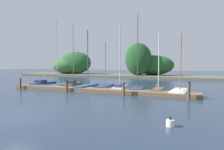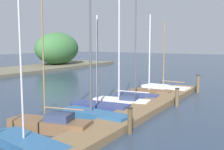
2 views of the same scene
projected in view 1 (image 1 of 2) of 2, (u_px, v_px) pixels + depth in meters
The scene contains 17 objects.
ground at pixel (11, 116), 10.90m from camera, with size 160.00×160.00×0.00m, color #28384C.
dock_pier at pixel (96, 90), 20.50m from camera, with size 20.49×1.80×0.35m.
far_shore at pixel (138, 66), 43.38m from camera, with size 63.89×8.03×7.44m.
sailboat_0 at pixel (44, 83), 25.69m from camera, with size 1.50×4.19×6.93m.
sailboat_1 at pixel (57, 85), 24.48m from camera, with size 1.96×4.25×8.36m.
sailboat_2 at pixel (73, 84), 24.31m from camera, with size 1.99×4.17×7.78m.
sailboat_3 at pixel (87, 86), 22.65m from camera, with size 1.36×4.21×6.82m.
sailboat_4 at pixel (105, 86), 22.70m from camera, with size 1.50×3.69×5.66m.
sailboat_5 at pixel (120, 87), 21.53m from camera, with size 1.61×3.83×7.12m.
sailboat_6 at pixel (137, 88), 20.68m from camera, with size 1.65×3.12×8.15m.
sailboat_7 at pixel (158, 89), 19.71m from camera, with size 0.95×3.22×6.17m.
sailboat_8 at pixel (180, 91), 18.55m from camera, with size 1.75×4.10×5.78m.
mooring_piling_0 at pixel (21, 84), 22.95m from camera, with size 0.20×0.20×1.19m.
mooring_piling_1 at pixel (67, 86), 20.51m from camera, with size 0.25×0.25×1.20m.
mooring_piling_2 at pixel (124, 89), 17.95m from camera, with size 0.28×0.28×1.18m.
mooring_piling_3 at pixel (189, 91), 15.84m from camera, with size 0.31×0.31×1.46m.
channel_buoy_0 at pixel (170, 123), 9.11m from camera, with size 0.38×0.38×0.45m.
Camera 1 is at (9.28, -7.83, 2.93)m, focal length 31.31 mm.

